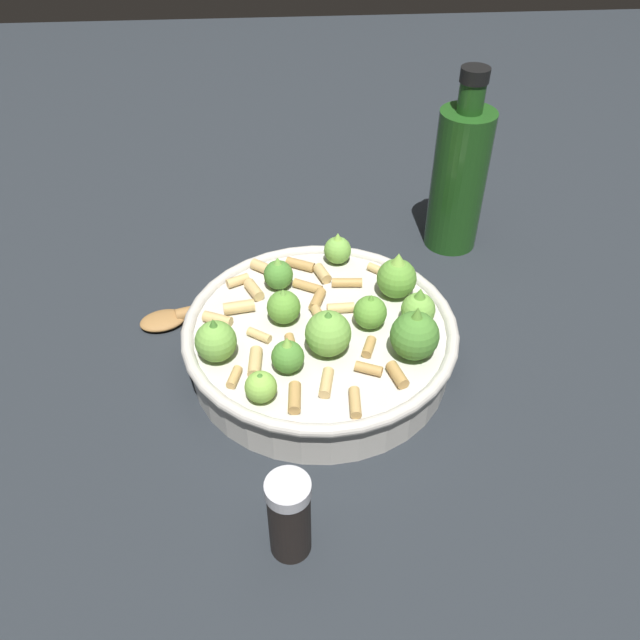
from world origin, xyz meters
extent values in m
plane|color=#23282D|center=(0.00, 0.00, 0.00)|extent=(2.40, 2.40, 0.00)
cylinder|color=beige|center=(0.00, 0.00, 0.02)|extent=(0.27, 0.27, 0.05)
torus|color=beige|center=(0.00, 0.00, 0.05)|extent=(0.28, 0.28, 0.01)
sphere|color=#4C8933|center=(-0.05, -0.09, 0.07)|extent=(0.05, 0.05, 0.05)
cone|color=#609E38|center=(-0.05, -0.09, 0.10)|extent=(0.02, 0.02, 0.02)
sphere|color=#609E38|center=(0.01, 0.04, 0.07)|extent=(0.03, 0.03, 0.03)
cone|color=#75B247|center=(0.01, 0.04, 0.08)|extent=(0.01, 0.01, 0.01)
sphere|color=#609E38|center=(0.05, -0.09, 0.07)|extent=(0.04, 0.04, 0.04)
cone|color=#8CC64C|center=(0.05, -0.09, 0.09)|extent=(0.02, 0.02, 0.02)
sphere|color=#4C8933|center=(0.07, 0.04, 0.07)|extent=(0.03, 0.03, 0.03)
cone|color=#75B247|center=(0.07, 0.04, 0.08)|extent=(0.02, 0.02, 0.01)
sphere|color=#75B247|center=(-0.04, 0.10, 0.07)|extent=(0.04, 0.04, 0.04)
cone|color=#4C8933|center=(-0.04, 0.10, 0.09)|extent=(0.01, 0.01, 0.02)
sphere|color=#4C8933|center=(-0.06, 0.03, 0.07)|extent=(0.03, 0.03, 0.03)
cone|color=#8CC64C|center=(-0.06, 0.03, 0.08)|extent=(0.01, 0.01, 0.02)
sphere|color=#75B247|center=(0.00, -0.10, 0.07)|extent=(0.04, 0.04, 0.04)
cone|color=#609E38|center=(0.00, -0.10, 0.09)|extent=(0.02, 0.02, 0.02)
sphere|color=#8CC64C|center=(-0.09, 0.06, 0.06)|extent=(0.03, 0.03, 0.03)
cone|color=#4C8933|center=(-0.09, 0.06, 0.08)|extent=(0.01, 0.01, 0.01)
sphere|color=#609E38|center=(0.00, -0.05, 0.07)|extent=(0.03, 0.03, 0.03)
cone|color=#609E38|center=(0.00, -0.05, 0.08)|extent=(0.01, 0.01, 0.01)
sphere|color=#75B247|center=(-0.03, -0.01, 0.07)|extent=(0.05, 0.05, 0.05)
cone|color=#4C8933|center=(-0.03, -0.01, 0.09)|extent=(0.02, 0.02, 0.01)
sphere|color=#75B247|center=(0.11, -0.03, 0.07)|extent=(0.03, 0.03, 0.03)
cone|color=#8CC64C|center=(0.11, -0.03, 0.08)|extent=(0.02, 0.02, 0.01)
cylinder|color=tan|center=(-0.07, -0.04, 0.05)|extent=(0.02, 0.03, 0.01)
cylinder|color=tan|center=(0.07, -0.03, 0.05)|extent=(0.01, 0.03, 0.01)
cylinder|color=tan|center=(-0.10, 0.03, 0.06)|extent=(0.03, 0.01, 0.01)
cylinder|color=tan|center=(0.02, -0.02, 0.05)|extent=(0.01, 0.03, 0.01)
cylinder|color=tan|center=(-0.11, -0.02, 0.05)|extent=(0.03, 0.01, 0.01)
cylinder|color=tan|center=(0.01, 0.11, 0.06)|extent=(0.02, 0.03, 0.01)
cylinder|color=tan|center=(0.04, 0.00, 0.06)|extent=(0.03, 0.02, 0.01)
cylinder|color=tan|center=(-0.07, 0.09, 0.05)|extent=(0.02, 0.02, 0.01)
cylinder|color=tan|center=(0.10, 0.02, 0.06)|extent=(0.02, 0.03, 0.01)
cylinder|color=tan|center=(-0.04, -0.05, 0.05)|extent=(0.03, 0.02, 0.01)
cylinder|color=tan|center=(0.06, 0.07, 0.06)|extent=(0.03, 0.02, 0.01)
cylinder|color=tan|center=(0.03, 0.08, 0.06)|extent=(0.02, 0.03, 0.01)
cylinder|color=tan|center=(-0.01, 0.06, 0.05)|extent=(0.02, 0.03, 0.01)
cylinder|color=tan|center=(-0.08, -0.07, 0.06)|extent=(0.03, 0.02, 0.01)
cylinder|color=tan|center=(0.01, 0.00, 0.05)|extent=(0.03, 0.02, 0.01)
cylinder|color=tan|center=(0.08, 0.09, 0.06)|extent=(0.02, 0.03, 0.01)
cylinder|color=tan|center=(-0.08, 0.00, 0.06)|extent=(0.03, 0.02, 0.01)
cylinder|color=tan|center=(0.09, -0.07, 0.05)|extent=(0.02, 0.03, 0.01)
cylinder|color=tan|center=(-0.05, 0.07, 0.06)|extent=(0.03, 0.01, 0.01)
cylinder|color=tan|center=(0.08, -0.01, 0.06)|extent=(0.03, 0.02, 0.01)
cylinder|color=tan|center=(-0.03, 0.03, 0.05)|extent=(0.03, 0.01, 0.01)
cylinder|color=tan|center=(0.10, 0.06, 0.06)|extent=(0.03, 0.03, 0.01)
cylinder|color=tan|center=(0.06, 0.01, 0.05)|extent=(0.02, 0.03, 0.01)
cylinder|color=black|center=(-0.21, 0.04, 0.04)|extent=(0.03, 0.03, 0.07)
cylinder|color=silver|center=(-0.21, 0.04, 0.08)|extent=(0.04, 0.04, 0.01)
cylinder|color=#1E4C19|center=(0.21, -0.19, 0.09)|extent=(0.07, 0.07, 0.18)
cylinder|color=#1E4C19|center=(0.21, -0.19, 0.20)|extent=(0.03, 0.03, 0.04)
cylinder|color=black|center=(0.21, -0.19, 0.22)|extent=(0.03, 0.03, 0.02)
cylinder|color=#9E703D|center=(0.11, 0.06, 0.01)|extent=(0.07, 0.21, 0.02)
ellipsoid|color=#9E703D|center=(0.07, 0.18, 0.01)|extent=(0.05, 0.06, 0.01)
camera|label=1|loc=(-0.50, 0.04, 0.50)|focal=36.70mm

